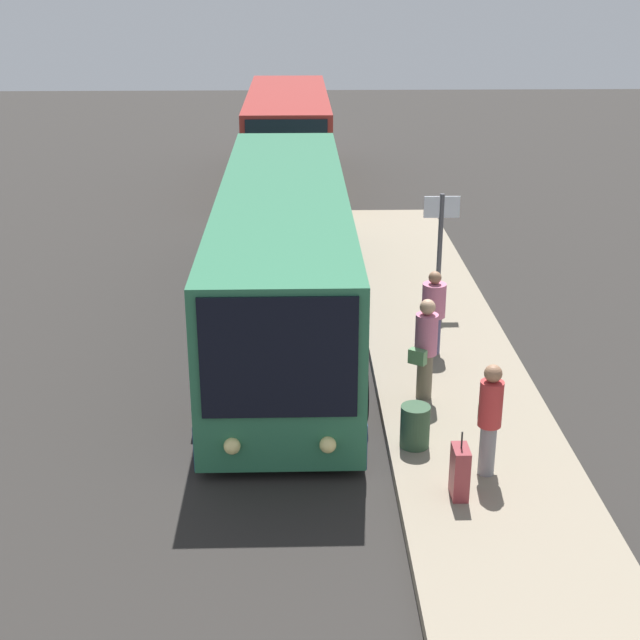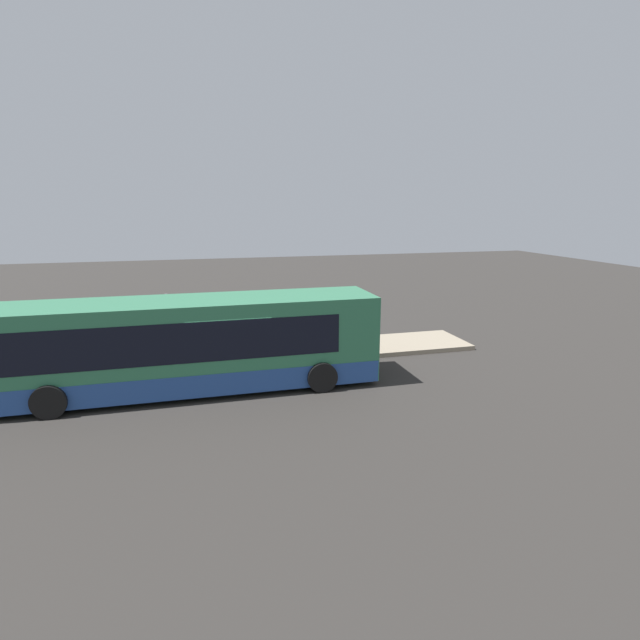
{
  "view_description": "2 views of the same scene",
  "coord_description": "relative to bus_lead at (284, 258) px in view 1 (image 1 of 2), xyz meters",
  "views": [
    {
      "loc": [
        15.67,
        0.26,
        6.78
      ],
      "look_at": [
        3.22,
        0.6,
        1.89
      ],
      "focal_mm": 50.0,
      "sensor_mm": 36.0,
      "label": 1
    },
    {
      "loc": [
        -1.08,
        -15.55,
        5.77
      ],
      "look_at": [
        3.22,
        0.6,
        1.89
      ],
      "focal_mm": 28.0,
      "sensor_mm": 36.0,
      "label": 2
    }
  ],
  "objects": [
    {
      "name": "trash_bin",
      "position": [
        5.36,
        1.99,
        -0.94
      ],
      "size": [
        0.44,
        0.44,
        0.65
      ],
      "color": "#2D4C33",
      "rests_on": "platform"
    },
    {
      "name": "platform",
      "position": [
        1.32,
        2.96,
        -1.36
      ],
      "size": [
        20.0,
        2.71,
        0.18
      ],
      "color": "gray",
      "rests_on": "ground"
    },
    {
      "name": "passenger_boarding",
      "position": [
        1.9,
        2.74,
        -0.43
      ],
      "size": [
        0.46,
        0.46,
        1.58
      ],
      "rotation": [
        0.0,
        0.0,
        0.06
      ],
      "color": "#4C476B",
      "rests_on": "platform"
    },
    {
      "name": "passenger_waiting",
      "position": [
        6.15,
        2.89,
        -0.35
      ],
      "size": [
        0.53,
        0.37,
        1.67
      ],
      "rotation": [
        0.0,
        0.0,
        1.43
      ],
      "color": "gray",
      "rests_on": "platform"
    },
    {
      "name": "ground",
      "position": [
        1.32,
        0.0,
        -1.45
      ],
      "size": [
        80.0,
        80.0,
        0.0
      ],
      "primitive_type": "plane",
      "color": "#2B2826"
    },
    {
      "name": "sign_post",
      "position": [
        -0.59,
        3.22,
        0.26
      ],
      "size": [
        0.1,
        0.73,
        2.4
      ],
      "color": "#4C4C51",
      "rests_on": "platform"
    },
    {
      "name": "bus_second",
      "position": [
        -12.9,
        -0.0,
        0.09
      ],
      "size": [
        10.17,
        2.89,
        3.08
      ],
      "color": "maroon",
      "rests_on": "ground"
    },
    {
      "name": "bus_lead",
      "position": [
        0.0,
        0.0,
        0.0
      ],
      "size": [
        12.14,
        2.73,
        2.91
      ],
      "color": "#2D704C",
      "rests_on": "ground"
    },
    {
      "name": "suitcase",
      "position": [
        6.73,
        2.41,
        -0.9
      ],
      "size": [
        0.4,
        0.21,
        0.97
      ],
      "color": "maroon",
      "rests_on": "platform"
    },
    {
      "name": "passenger_with_bags",
      "position": [
        3.75,
        2.34,
        -0.33
      ],
      "size": [
        0.63,
        0.57,
        1.73
      ],
      "rotation": [
        0.0,
        0.0,
        -2.18
      ],
      "color": "#6B604C",
      "rests_on": "platform"
    }
  ]
}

